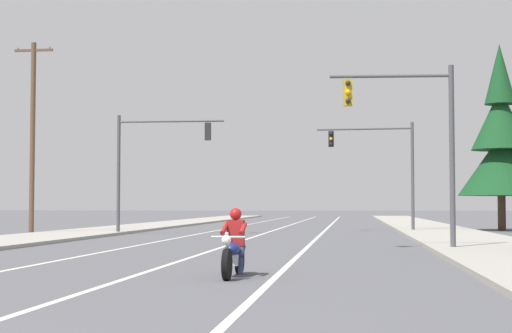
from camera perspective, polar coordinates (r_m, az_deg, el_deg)
lane_stripe_center at (r=51.31m, az=1.78°, el=-4.50°), size 0.16×100.00×0.01m
lane_stripe_left at (r=51.72m, az=-1.93°, el=-4.48°), size 0.16×100.00×0.01m
lane_stripe_right at (r=51.12m, az=5.18°, el=-4.49°), size 0.16×100.00×0.01m
sidewalk_kerb_right at (r=46.34m, az=12.88°, el=-4.53°), size 4.40×110.00×0.14m
sidewalk_kerb_left at (r=48.13m, az=-9.78°, el=-4.49°), size 4.40×110.00×0.14m
motorcycle_with_rider at (r=16.80m, az=-1.62°, el=-6.01°), size 0.70×2.19×1.46m
traffic_signal_near_right at (r=26.82m, az=11.59°, el=2.66°), size 4.13×0.54×6.20m
traffic_signal_near_left at (r=41.10m, az=-7.73°, el=0.88°), size 5.62×0.41×6.20m
traffic_signal_mid_right at (r=45.10m, az=9.26°, el=0.55°), size 5.46×0.45×6.20m
utility_pole_left_near at (r=42.33m, az=-15.89°, el=2.27°), size 2.05×0.26×9.97m
conifer_tree_right_verge_far at (r=48.93m, az=17.32°, el=1.54°), size 5.07×5.07×11.16m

